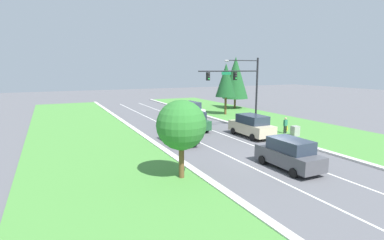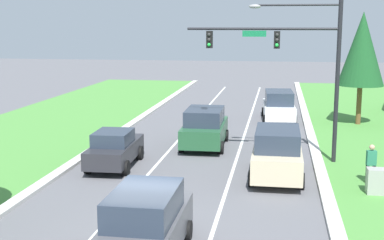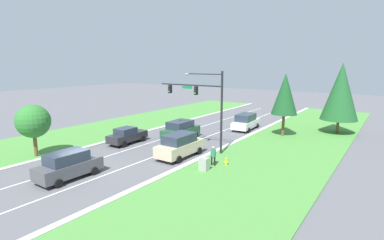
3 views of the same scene
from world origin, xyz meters
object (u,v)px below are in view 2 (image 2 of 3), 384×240
at_px(champagne_suv, 277,153).
at_px(pedestrian, 371,163).
at_px(white_suv, 279,106).
at_px(conifer_near_right_tree, 362,49).
at_px(graphite_suv, 145,224).
at_px(charcoal_sedan, 115,149).
at_px(forest_suv, 205,127).
at_px(utility_cabinet, 376,182).
at_px(traffic_signal_mast, 293,55).

height_order(champagne_suv, pedestrian, champagne_suv).
xyz_separation_m(white_suv, conifer_near_right_tree, (5.09, -1.00, 3.88)).
distance_m(white_suv, conifer_near_right_tree, 6.48).
xyz_separation_m(graphite_suv, champagne_suv, (3.54, 8.76, 0.06)).
bearing_deg(white_suv, pedestrian, -78.87).
height_order(charcoal_sedan, champagne_suv, champagne_suv).
xyz_separation_m(forest_suv, utility_cabinet, (7.60, -7.12, -0.52)).
relative_size(white_suv, forest_suv, 1.06).
xyz_separation_m(white_suv, forest_suv, (-3.86, -8.67, 0.03)).
xyz_separation_m(traffic_signal_mast, pedestrian, (3.15, -3.32, -4.13)).
bearing_deg(conifer_near_right_tree, forest_suv, -139.40).
height_order(graphite_suv, utility_cabinet, graphite_suv).
bearing_deg(traffic_signal_mast, utility_cabinet, -56.02).
bearing_deg(forest_suv, white_suv, 64.93).
bearing_deg(utility_cabinet, white_suv, 103.32).
relative_size(champagne_suv, pedestrian, 3.00).
xyz_separation_m(white_suv, champagne_suv, (-0.02, -13.91, 0.06)).
relative_size(graphite_suv, pedestrian, 2.78).
distance_m(traffic_signal_mast, utility_cabinet, 7.23).
distance_m(graphite_suv, charcoal_sedan, 10.06).
relative_size(charcoal_sedan, conifer_near_right_tree, 0.62).
height_order(white_suv, conifer_near_right_tree, conifer_near_right_tree).
distance_m(white_suv, champagne_suv, 13.91).
relative_size(white_suv, conifer_near_right_tree, 0.71).
xyz_separation_m(graphite_suv, forest_suv, (-0.30, 14.00, 0.03)).
bearing_deg(conifer_near_right_tree, pedestrian, -95.73).
height_order(champagne_suv, forest_suv, champagne_suv).
distance_m(pedestrian, conifer_near_right_tree, 14.08).
relative_size(utility_cabinet, conifer_near_right_tree, 0.15).
bearing_deg(utility_cabinet, champagne_suv, 153.37).
distance_m(traffic_signal_mast, graphite_suv, 12.92).
xyz_separation_m(charcoal_sedan, utility_cabinet, (11.11, -2.43, -0.33)).
height_order(charcoal_sedan, utility_cabinet, charcoal_sedan).
height_order(white_suv, pedestrian, white_suv).
height_order(graphite_suv, charcoal_sedan, graphite_suv).
height_order(graphite_suv, conifer_near_right_tree, conifer_near_right_tree).
height_order(champagne_suv, utility_cabinet, champagne_suv).
bearing_deg(pedestrian, white_suv, -83.19).
distance_m(white_suv, pedestrian, 14.92).
relative_size(traffic_signal_mast, charcoal_sedan, 1.69).
xyz_separation_m(champagne_suv, conifer_near_right_tree, (5.11, 12.91, 3.82)).
bearing_deg(white_suv, conifer_near_right_tree, -14.48).
height_order(graphite_suv, forest_suv, forest_suv).
distance_m(white_suv, utility_cabinet, 16.24).
bearing_deg(conifer_near_right_tree, traffic_signal_mast, -113.97).
distance_m(champagne_suv, pedestrian, 3.81).
bearing_deg(utility_cabinet, pedestrian, 89.69).
bearing_deg(charcoal_sedan, champagne_suv, -6.30).
bearing_deg(traffic_signal_mast, graphite_suv, -109.80).
distance_m(graphite_suv, utility_cabinet, 10.04).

